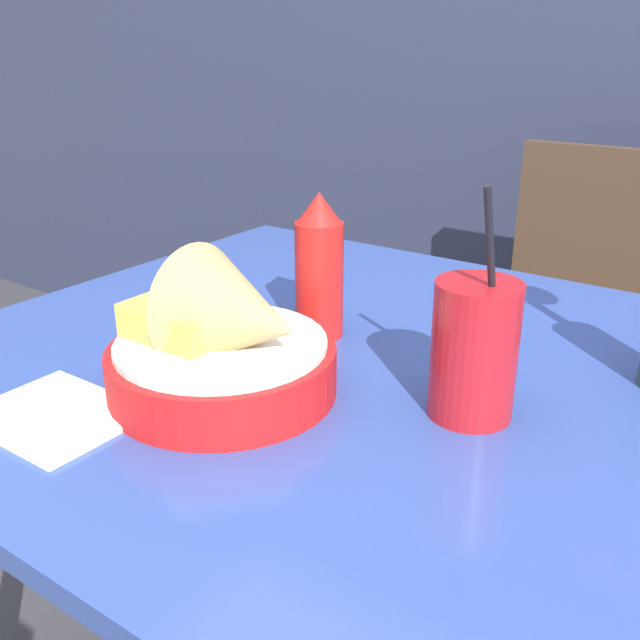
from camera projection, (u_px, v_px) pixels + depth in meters
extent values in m
cube|color=#334C9E|center=(377.00, 374.00, 0.84)|extent=(1.06, 0.88, 0.02)
cylinder|color=gray|center=(274.00, 417.00, 1.52)|extent=(0.05, 0.05, 0.74)
cylinder|color=#473323|center=(441.00, 488.00, 1.54)|extent=(0.03, 0.03, 0.44)
cylinder|color=#473323|center=(614.00, 553.00, 1.34)|extent=(0.03, 0.03, 0.44)
cylinder|color=#473323|center=(505.00, 420.00, 1.81)|extent=(0.03, 0.03, 0.44)
cube|color=#473323|center=(564.00, 385.00, 1.49)|extent=(0.40, 0.40, 0.02)
cube|color=#473323|center=(605.00, 255.00, 1.54)|extent=(0.40, 0.03, 0.46)
cylinder|color=red|center=(223.00, 370.00, 0.76)|extent=(0.24, 0.24, 0.05)
cylinder|color=white|center=(221.00, 344.00, 0.74)|extent=(0.22, 0.22, 0.01)
cone|color=tan|center=(242.00, 318.00, 0.72)|extent=(0.13, 0.13, 0.13)
cube|color=#E5C14C|center=(183.00, 322.00, 0.75)|extent=(0.11, 0.09, 0.04)
cylinder|color=red|center=(319.00, 280.00, 0.89)|extent=(0.06, 0.06, 0.15)
cone|color=red|center=(319.00, 207.00, 0.86)|extent=(0.05, 0.05, 0.04)
cylinder|color=red|center=(474.00, 350.00, 0.70)|extent=(0.09, 0.09, 0.14)
cylinder|color=black|center=(473.00, 361.00, 0.70)|extent=(0.08, 0.08, 0.11)
cylinder|color=black|center=(492.00, 292.00, 0.67)|extent=(0.01, 0.08, 0.21)
cube|color=white|center=(55.00, 415.00, 0.71)|extent=(0.16, 0.13, 0.01)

